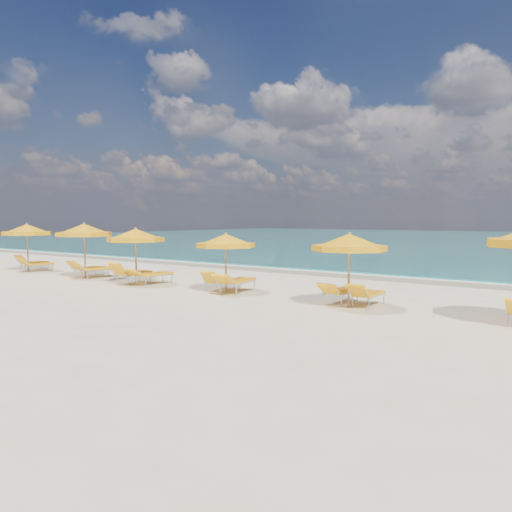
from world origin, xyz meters
The scene contains 20 objects.
ground_plane centered at (0.00, 0.00, 0.00)m, with size 120.00×120.00×0.00m, color beige.
ocean centered at (0.00, 48.00, 0.00)m, with size 120.00×80.00×0.30m, color #126862.
wet_sand_band centered at (0.00, 7.40, 0.00)m, with size 120.00×2.60×0.01m, color tan.
foam_line centered at (0.00, 8.20, 0.00)m, with size 120.00×1.20×0.03m, color white.
whitecap_near centered at (-6.00, 17.00, 0.00)m, with size 14.00×0.36×0.05m, color white.
umbrella_0 centered at (-12.60, -0.32, 2.04)m, with size 2.84×2.84×2.39m.
umbrella_1 centered at (-7.95, -0.35, 2.08)m, with size 3.16×3.16×2.44m.
umbrella_2 centered at (-4.35, -0.57, 1.93)m, with size 2.33×2.33×2.27m.
umbrella_3 centered at (-0.19, -0.07, 1.81)m, with size 2.11×2.11×2.12m.
umbrella_4 centered at (4.68, -0.36, 1.90)m, with size 2.76×2.76×2.23m.
lounger_0_left centered at (-13.07, 0.25, 0.22)m, with size 0.89×1.78×0.83m.
lounger_0_right centered at (-12.10, -0.08, 0.21)m, with size 0.81×1.74×0.79m.
lounger_1_left centered at (-8.42, 0.17, 0.21)m, with size 0.70×1.78×0.77m.
lounger_1_right centered at (-7.49, -0.07, 0.24)m, with size 1.01×2.03×0.83m.
lounger_2_left centered at (-4.75, -0.38, 0.25)m, with size 0.86×1.97×0.95m.
lounger_2_right centered at (-3.88, -0.09, 0.24)m, with size 0.83×2.08×0.73m.
lounger_3_left centered at (-0.64, 0.14, 0.21)m, with size 0.89×1.75×0.81m.
lounger_3_right centered at (0.19, 0.09, 0.24)m, with size 0.94×2.12×0.80m.
lounger_4_left centered at (4.15, 0.22, 0.22)m, with size 0.65×1.87×0.75m.
lounger_4_right centered at (5.03, 0.24, 0.22)m, with size 0.61×1.75×0.78m.
Camera 1 is at (10.91, -13.75, 2.63)m, focal length 35.00 mm.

